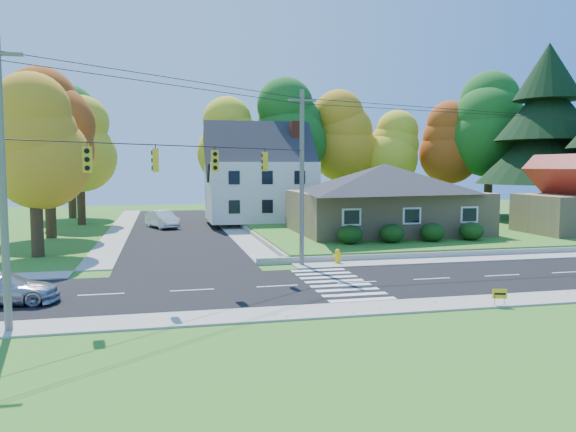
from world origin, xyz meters
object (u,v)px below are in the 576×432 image
object	(u,v)px
silver_sedan	(2,288)
fire_hydrant	(338,257)
ranch_house	(385,197)
white_car	(163,219)

from	to	relation	value
silver_sedan	fire_hydrant	xyz separation A→B (m)	(16.45, 6.19, -0.25)
silver_sedan	ranch_house	bearing A→B (deg)	-50.71
ranch_house	silver_sedan	distance (m)	29.30
white_car	fire_hydrant	world-z (taller)	white_car
ranch_house	white_car	bearing A→B (deg)	146.88
ranch_house	fire_hydrant	xyz separation A→B (m)	(-7.32, -10.75, -2.84)
fire_hydrant	silver_sedan	bearing A→B (deg)	-159.38
silver_sedan	fire_hydrant	size ratio (longest dim) A/B	5.08
white_car	fire_hydrant	distance (m)	24.16
silver_sedan	white_car	size ratio (longest dim) A/B	0.93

